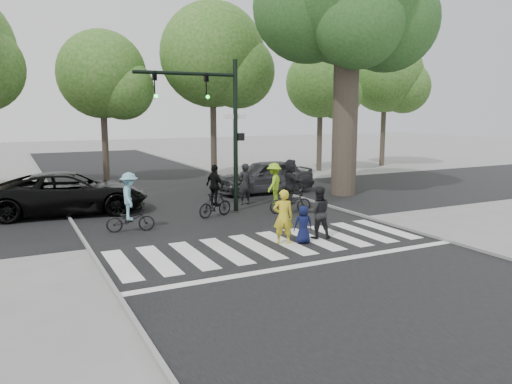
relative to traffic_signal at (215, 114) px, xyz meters
The scene contains 22 objects.
ground 7.33m from the traffic_signal, 93.27° to the right, with size 120.00×120.00×0.00m, color gray.
road_stem 4.09m from the traffic_signal, 106.46° to the right, with size 10.00×70.00×0.01m, color black.
road_cross 4.31m from the traffic_signal, 101.11° to the left, with size 70.00×10.00×0.01m, color black.
curb_left 6.74m from the traffic_signal, 167.50° to the right, with size 0.10×70.00×0.10m, color gray.
curb_right 6.19m from the traffic_signal, 14.31° to the right, with size 0.10×70.00×0.10m, color gray.
crosswalk 6.78m from the traffic_signal, 93.66° to the right, with size 10.00×3.85×0.01m.
traffic_signal is the anchor object (origin of this frame).
eucalyptus 8.98m from the traffic_signal, 11.56° to the left, with size 8.30×7.20×13.00m.
bg_tree_2 10.80m from the traffic_signal, 101.45° to the left, with size 5.04×4.80×8.40m.
bg_tree_3 10.35m from the traffic_signal, 66.46° to the left, with size 6.30×6.00×10.20m.
bg_tree_4 15.58m from the traffic_signal, 39.88° to the left, with size 4.83×4.60×8.15m.
bg_tree_5 20.91m from the traffic_signal, 30.36° to the left, with size 5.67×5.40×9.30m.
pedestrian_woman 6.09m from the traffic_signal, 89.70° to the right, with size 0.62×0.40×1.69m, color gold.
pedestrian_child 6.44m from the traffic_signal, 83.63° to the right, with size 0.58×0.38×1.18m, color #0E1339.
pedestrian_adult 6.16m from the traffic_signal, 75.08° to the right, with size 0.82×0.64×1.68m, color black.
cyclist_left 5.10m from the traffic_signal, 156.97° to the right, with size 1.67×1.13×2.02m.
cyclist_mid 3.16m from the traffic_signal, 116.54° to the right, with size 1.60×1.01×2.02m.
cyclist_right 4.15m from the traffic_signal, 27.92° to the right, with size 1.79×1.66×2.16m.
car_suv 6.54m from the traffic_signal, 154.89° to the left, with size 2.76×5.98×1.66m, color black.
car_grey 6.06m from the traffic_signal, 40.94° to the left, with size 1.96×4.87×1.66m, color #38383D.
bystander_hivis 4.30m from the traffic_signal, 13.39° to the left, with size 1.16×0.67×1.79m, color #99D621.
bystander_dark 3.65m from the traffic_signal, 32.04° to the left, with size 0.66×0.43×1.80m, color black.
Camera 1 is at (-7.02, -11.93, 4.03)m, focal length 35.00 mm.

